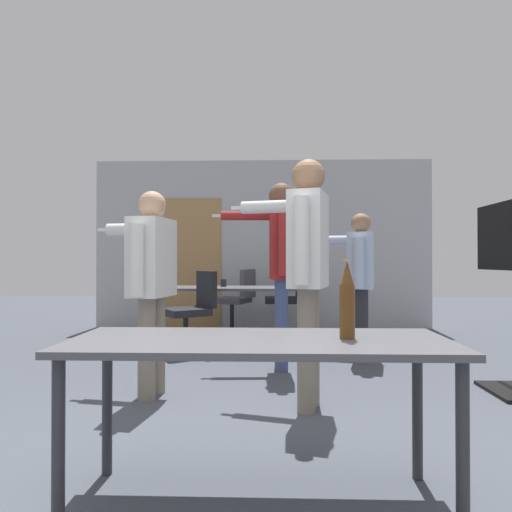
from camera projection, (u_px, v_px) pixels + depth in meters
back_wall at (260, 245)px, 7.22m from camera, size 5.29×0.12×2.65m
conference_table_near at (259, 357)px, 1.98m from camera, size 1.65×0.64×0.72m
conference_table_far at (232, 292)px, 5.87m from camera, size 2.08×0.71×0.72m
person_center_tall at (306, 256)px, 3.28m from camera, size 0.76×0.75×1.79m
person_left_plaid at (150, 273)px, 3.58m from camera, size 0.73×0.73×1.61m
person_far_watching at (280, 254)px, 4.45m from camera, size 0.83×0.57×1.82m
person_right_polo at (360, 272)px, 4.93m from camera, size 0.70×0.80×1.57m
office_chair_far_right at (237, 303)px, 6.72m from camera, size 0.65×0.61×0.93m
office_chair_near_pushed at (286, 303)px, 6.70m from camera, size 0.55×0.52×0.94m
office_chair_far_left at (192, 315)px, 5.22m from camera, size 0.68×0.66×0.94m
beer_bottle at (347, 301)px, 1.98m from camera, size 0.07×0.07×0.35m
drink_cup at (224, 283)px, 5.98m from camera, size 0.08×0.08×0.10m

